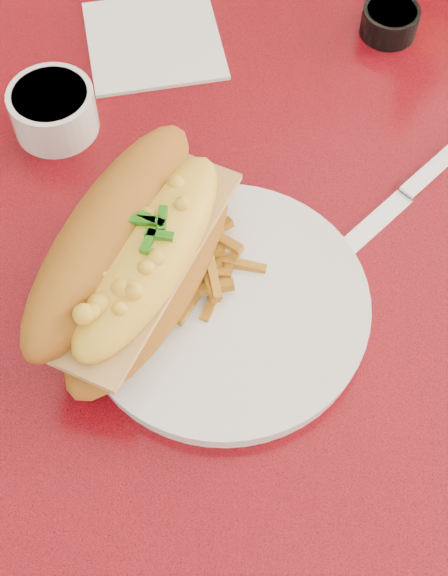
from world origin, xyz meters
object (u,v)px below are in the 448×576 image
object	(u,v)px
sauce_cup_right	(390,20)
knife	(398,202)
fork	(231,232)
booth_bench_far	(87,35)
gravy_ramekin	(53,109)
dinner_plate	(224,306)
diner_table	(231,300)
mac_hoagie	(135,255)

from	to	relation	value
sauce_cup_right	knife	bearing A→B (deg)	-113.05
fork	sauce_cup_right	bearing A→B (deg)	-70.75
booth_bench_far	knife	xyz separation A→B (m)	(0.15, -0.85, 0.49)
booth_bench_far	gravy_ramekin	bearing A→B (deg)	-100.84
dinner_plate	gravy_ramekin	xyz separation A→B (m)	(-0.08, 0.25, 0.01)
diner_table	knife	world-z (taller)	knife
diner_table	fork	xyz separation A→B (m)	(-0.01, -0.03, 0.18)
fork	knife	world-z (taller)	fork
dinner_plate	knife	distance (m)	0.19
knife	mac_hoagie	bearing A→B (deg)	157.99
dinner_plate	knife	xyz separation A→B (m)	(0.19, 0.05, -0.01)
booth_bench_far	mac_hoagie	bearing A→B (deg)	-96.70
mac_hoagie	diner_table	bearing A→B (deg)	-16.72
diner_table	mac_hoagie	xyz separation A→B (m)	(-0.10, -0.05, 0.22)
booth_bench_far	knife	distance (m)	0.99
gravy_ramekin	knife	xyz separation A→B (m)	(0.27, -0.19, -0.02)
fork	knife	bearing A→B (deg)	-113.18
mac_hoagie	sauce_cup_right	xyz separation A→B (m)	(0.34, 0.22, -0.05)
mac_hoagie	knife	distance (m)	0.25
booth_bench_far	sauce_cup_right	xyz separation A→B (m)	(0.23, -0.65, 0.50)
diner_table	fork	world-z (taller)	fork
mac_hoagie	dinner_plate	bearing A→B (deg)	-78.30
mac_hoagie	gravy_ramekin	bearing A→B (deg)	51.61
gravy_ramekin	fork	bearing A→B (deg)	-58.46
diner_table	knife	distance (m)	0.22
diner_table	knife	bearing A→B (deg)	-15.89
diner_table	knife	size ratio (longest dim) A/B	5.61
mac_hoagie	gravy_ramekin	size ratio (longest dim) A/B	2.83
booth_bench_far	mac_hoagie	size ratio (longest dim) A/B	4.78
booth_bench_far	fork	distance (m)	0.98
diner_table	sauce_cup_right	distance (m)	0.34
gravy_ramekin	sauce_cup_right	world-z (taller)	gravy_ramekin
gravy_ramekin	knife	size ratio (longest dim) A/B	0.41
booth_bench_far	gravy_ramekin	xyz separation A→B (m)	(-0.13, -0.66, 0.51)
dinner_plate	gravy_ramekin	world-z (taller)	gravy_ramekin
gravy_ramekin	sauce_cup_right	size ratio (longest dim) A/B	1.33
dinner_plate	knife	bearing A→B (deg)	15.76
dinner_plate	fork	xyz separation A→B (m)	(0.03, 0.06, 0.01)
booth_bench_far	sauce_cup_right	size ratio (longest dim) A/B	17.96
booth_bench_far	sauce_cup_right	distance (m)	0.85
fork	dinner_plate	bearing A→B (deg)	136.35
dinner_plate	sauce_cup_right	xyz separation A→B (m)	(0.27, 0.26, 0.01)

